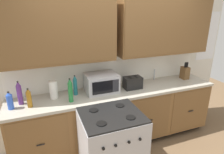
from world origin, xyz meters
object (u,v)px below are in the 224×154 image
at_px(bottle_blue, 10,101).
at_px(toaster, 133,83).
at_px(stove_range, 111,146).
at_px(knife_block, 185,73).
at_px(microwave, 101,83).
at_px(bottle_violet, 19,93).
at_px(bottle_green, 70,90).
at_px(bottle_amber, 29,98).
at_px(bottle_teal, 75,85).
at_px(paper_towel_roll, 54,90).

bearing_deg(bottle_blue, toaster, 1.76).
distance_m(stove_range, knife_block, 1.92).
distance_m(microwave, bottle_violet, 1.14).
height_order(stove_range, bottle_violet, bottle_violet).
distance_m(bottle_green, bottle_amber, 0.53).
height_order(toaster, bottle_teal, bottle_teal).
relative_size(bottle_blue, bottle_teal, 0.79).
relative_size(microwave, knife_block, 1.55).
xyz_separation_m(knife_block, bottle_violet, (-2.73, -0.02, 0.04)).
xyz_separation_m(bottle_green, bottle_violet, (-0.64, 0.17, -0.01)).
bearing_deg(knife_block, bottle_violet, -179.60).
xyz_separation_m(paper_towel_roll, bottle_green, (0.21, -0.20, 0.04)).
xyz_separation_m(microwave, bottle_green, (-0.50, -0.18, 0.03)).
bearing_deg(bottle_violet, stove_range, -33.27).
bearing_deg(paper_towel_roll, stove_range, -49.64).
distance_m(knife_block, bottle_blue, 2.84).
xyz_separation_m(toaster, paper_towel_roll, (-1.21, 0.08, 0.03)).
bearing_deg(paper_towel_roll, bottle_blue, -166.45).
bearing_deg(bottle_teal, toaster, -5.40).
distance_m(stove_range, bottle_teal, 0.99).
relative_size(toaster, bottle_violet, 0.85).
distance_m(knife_block, bottle_violet, 2.73).
bearing_deg(microwave, bottle_blue, -174.78).
bearing_deg(paper_towel_roll, bottle_green, -43.56).
bearing_deg(stove_range, toaster, 46.47).
relative_size(bottle_green, bottle_teal, 1.12).
bearing_deg(bottle_amber, toaster, 3.03).
height_order(microwave, knife_block, knife_block).
distance_m(toaster, bottle_teal, 0.90).
bearing_deg(bottle_green, bottle_blue, 175.11).
distance_m(bottle_amber, bottle_violet, 0.18).
bearing_deg(bottle_green, paper_towel_roll, 136.44).
distance_m(stove_range, bottle_violet, 1.39).
bearing_deg(stove_range, bottle_violet, 146.73).
bearing_deg(microwave, bottle_green, -160.29).
height_order(bottle_blue, bottle_amber, bottle_amber).
xyz_separation_m(microwave, bottle_amber, (-1.03, -0.14, -0.01)).
distance_m(toaster, bottle_violet, 1.65).
height_order(microwave, bottle_green, bottle_green).
relative_size(knife_block, bottle_violet, 0.95).
bearing_deg(bottle_violet, bottle_blue, -137.81).
bearing_deg(bottle_blue, bottle_green, -4.89).
xyz_separation_m(bottle_amber, bottle_teal, (0.63, 0.17, 0.02)).
xyz_separation_m(stove_range, paper_towel_roll, (-0.61, 0.71, 0.60)).
relative_size(toaster, bottle_teal, 0.92).
height_order(bottle_green, bottle_amber, bottle_green).
relative_size(stove_range, knife_block, 3.06).
distance_m(stove_range, microwave, 0.93).
distance_m(paper_towel_roll, bottle_blue, 0.56).
height_order(paper_towel_roll, bottle_amber, same).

